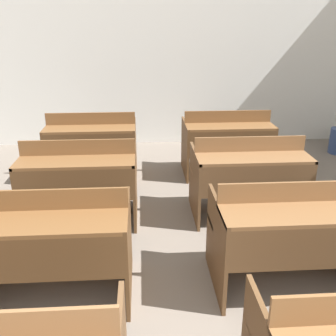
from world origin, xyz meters
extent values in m
cube|color=silver|center=(0.00, 6.54, 1.36)|extent=(6.25, 0.06, 2.73)
cube|color=#53361D|center=(-0.42, 2.56, 0.36)|extent=(0.03, 0.74, 0.71)
cube|color=brown|center=(-0.98, 2.38, 0.70)|extent=(1.14, 0.37, 0.03)
cube|color=#53361D|center=(-0.98, 2.21, 0.52)|extent=(1.09, 0.02, 0.32)
cube|color=brown|center=(-0.98, 2.56, 0.79)|extent=(1.14, 0.02, 0.16)
cube|color=brown|center=(-0.98, 2.79, 0.44)|extent=(1.14, 0.28, 0.03)
cube|color=#53361D|center=(-0.98, 2.79, 0.16)|extent=(1.09, 0.04, 0.04)
cube|color=brown|center=(0.25, 2.58, 0.36)|extent=(0.03, 0.74, 0.71)
cube|color=brown|center=(0.81, 2.40, 0.70)|extent=(1.14, 0.37, 0.03)
cube|color=brown|center=(0.81, 2.22, 0.52)|extent=(1.09, 0.02, 0.32)
cube|color=brown|center=(0.81, 2.57, 0.79)|extent=(1.14, 0.02, 0.16)
cube|color=brown|center=(0.81, 2.81, 0.44)|extent=(1.14, 0.28, 0.03)
cube|color=brown|center=(0.81, 2.81, 0.16)|extent=(1.09, 0.04, 0.04)
cube|color=#55381F|center=(-1.50, 3.78, 0.36)|extent=(0.03, 0.74, 0.71)
cube|color=#55381F|center=(-0.39, 3.78, 0.36)|extent=(0.03, 0.74, 0.71)
cube|color=brown|center=(-0.94, 3.60, 0.70)|extent=(1.14, 0.37, 0.03)
cube|color=#55381F|center=(-0.94, 3.42, 0.52)|extent=(1.09, 0.02, 0.32)
cube|color=brown|center=(-0.94, 3.77, 0.79)|extent=(1.14, 0.02, 0.16)
cube|color=brown|center=(-0.94, 4.01, 0.44)|extent=(1.14, 0.28, 0.03)
cube|color=#55381F|center=(-0.94, 4.01, 0.16)|extent=(1.09, 0.04, 0.04)
cube|color=brown|center=(0.24, 3.78, 0.36)|extent=(0.03, 0.74, 0.71)
cube|color=brown|center=(1.35, 3.78, 0.36)|extent=(0.03, 0.74, 0.71)
cube|color=brown|center=(0.80, 3.59, 0.70)|extent=(1.14, 0.37, 0.03)
cube|color=brown|center=(0.80, 3.42, 0.52)|extent=(1.09, 0.02, 0.32)
cube|color=brown|center=(0.80, 3.77, 0.79)|extent=(1.14, 0.02, 0.16)
cube|color=brown|center=(0.80, 4.00, 0.44)|extent=(1.14, 0.28, 0.03)
cube|color=brown|center=(0.80, 4.00, 0.16)|extent=(1.09, 0.04, 0.04)
cube|color=#54371F|center=(-1.51, 5.01, 0.36)|extent=(0.03, 0.74, 0.71)
cube|color=#54371F|center=(-0.40, 5.01, 0.36)|extent=(0.03, 0.74, 0.71)
cube|color=brown|center=(-0.96, 4.82, 0.70)|extent=(1.14, 0.37, 0.03)
cube|color=#54371F|center=(-0.96, 4.65, 0.52)|extent=(1.09, 0.02, 0.32)
cube|color=brown|center=(-0.96, 5.00, 0.79)|extent=(1.14, 0.02, 0.16)
cube|color=brown|center=(-0.96, 5.24, 0.44)|extent=(1.14, 0.28, 0.03)
cube|color=#54371F|center=(-0.96, 5.24, 0.16)|extent=(1.09, 0.04, 0.04)
cube|color=#54381F|center=(0.27, 5.00, 0.36)|extent=(0.03, 0.74, 0.71)
cube|color=#54381F|center=(1.39, 5.00, 0.36)|extent=(0.03, 0.74, 0.71)
cube|color=brown|center=(0.83, 4.82, 0.70)|extent=(1.14, 0.37, 0.03)
cube|color=#54381F|center=(0.83, 4.64, 0.52)|extent=(1.09, 0.02, 0.32)
cube|color=brown|center=(0.83, 4.99, 0.79)|extent=(1.14, 0.02, 0.16)
cube|color=brown|center=(0.83, 5.23, 0.44)|extent=(1.14, 0.28, 0.03)
cube|color=#54381F|center=(0.83, 5.23, 0.16)|extent=(1.09, 0.04, 0.04)
camera|label=1|loc=(-0.30, 0.00, 1.97)|focal=42.00mm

